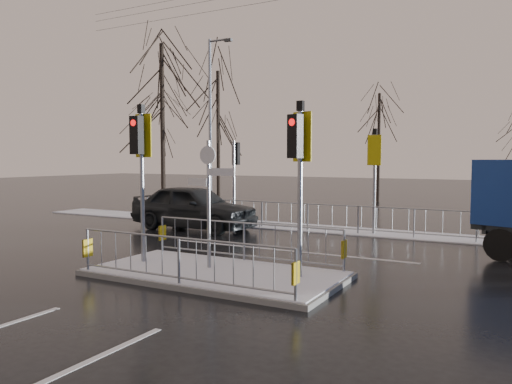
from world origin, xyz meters
The scene contains 11 objects.
ground centered at (0.00, 0.00, 0.00)m, with size 120.00×120.00×0.00m, color black.
snow_verge centered at (0.00, 8.60, 0.02)m, with size 30.00×2.00×0.04m, color white.
lane_markings centered at (0.00, -0.33, 0.00)m, with size 8.00×11.38×0.01m.
traffic_island centered at (-0.01, 0.01, 0.39)m, with size 6.00×3.04×4.15m.
far_kerb_fixtures centered at (0.29, 8.09, 1.02)m, with size 18.00×0.65×3.83m.
car_far_lane centered at (-5.08, 6.19, 0.88)m, with size 2.08×5.17×1.76m, color black.
tree_near_a centered at (-10.50, 11.00, 6.11)m, with size 4.75×4.75×8.97m.
tree_near_b centered at (-8.00, 12.50, 5.15)m, with size 4.00×4.00×7.55m.
tree_near_c centered at (-12.50, 13.50, 4.50)m, with size 3.50×3.50×6.61m.
tree_far_a centered at (-2.00, 22.00, 4.82)m, with size 3.75×3.75×7.08m.
street_lamp_left centered at (-6.43, 9.50, 4.49)m, with size 1.25×0.18×8.20m.
Camera 1 is at (6.43, -9.73, 2.80)m, focal length 35.00 mm.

